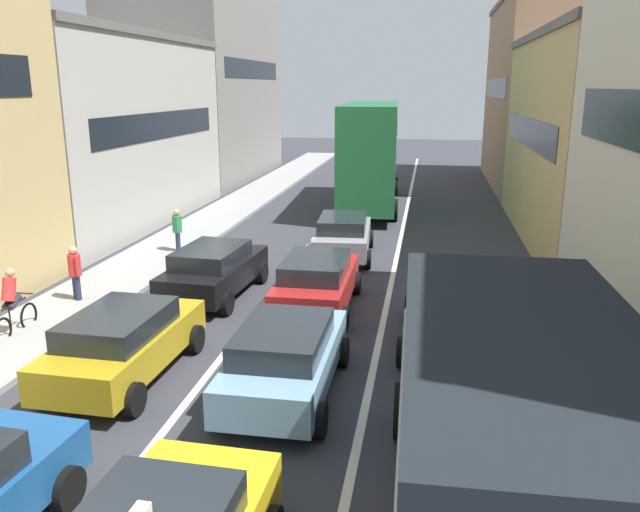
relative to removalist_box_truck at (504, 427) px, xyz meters
name	(u,v)px	position (x,y,z in m)	size (l,w,h in m)	color
sidewalk_left	(190,235)	(-10.40, 16.68, -1.90)	(2.60, 64.00, 0.14)	#959595
lane_stripe_left	(312,241)	(-5.40, 16.68, -1.97)	(0.16, 60.00, 0.01)	silver
lane_stripe_right	(399,245)	(-2.00, 16.68, -1.97)	(0.16, 60.00, 0.01)	silver
building_row_left	(89,93)	(-15.70, 19.29, 3.59)	(7.20, 43.90, 12.78)	tan
building_row_right	(625,114)	(6.20, 19.14, 2.85)	(7.20, 43.90, 10.74)	#9E7556
removalist_box_truck	(504,427)	(0.00, 0.00, 0.00)	(2.85, 7.76, 3.58)	navy
sedan_centre_lane_second	(285,357)	(-3.59, 4.09, -1.18)	(2.07, 4.30, 1.49)	#759EB7
wagon_left_lane_second	(123,342)	(-7.03, 4.26, -1.18)	(2.17, 4.35, 1.49)	#B29319
hatchback_centre_lane_third	(317,281)	(-3.85, 9.02, -1.18)	(2.08, 4.31, 1.49)	#A51E1E
sedan_left_lane_third	(214,269)	(-6.95, 9.66, -1.18)	(2.29, 4.41, 1.49)	black
coupe_centre_lane_fourth	(343,235)	(-3.89, 14.56, -1.18)	(2.28, 4.41, 1.49)	gray
sedan_right_lane_behind_truck	(446,312)	(-0.46, 7.20, -1.18)	(2.12, 4.33, 1.49)	#19592D
bus_mid_queue_primary	(370,150)	(-3.87, 24.16, 0.86)	(3.20, 10.61, 5.06)	#1E6033
cyclist_on_sidewalk	(12,304)	(-10.64, 5.84, -1.12)	(0.50, 1.73, 1.72)	black
pedestrian_near_kerb	(177,229)	(-9.76, 13.90, -1.03)	(0.34, 0.50, 1.66)	#262D47
pedestrian_mid_sidewalk	(75,271)	(-10.48, 8.35, -1.03)	(0.43, 0.39, 1.66)	#262D47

